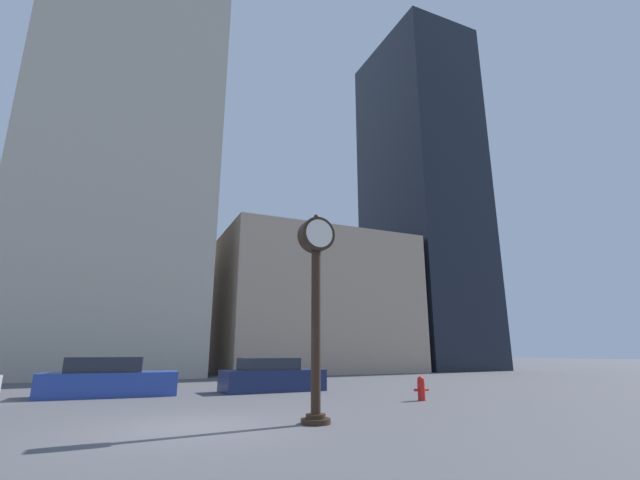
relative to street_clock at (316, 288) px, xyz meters
The scene contains 8 objects.
ground_plane 4.24m from the street_clock, 164.80° to the left, with size 200.00×200.00×0.00m, color #515156.
building_tall_tower 30.13m from the street_clock, 102.69° to the left, with size 12.68×12.00×38.97m.
building_storefront_row 26.89m from the street_clock, 67.42° to the left, with size 15.80×12.00×11.23m.
building_glass_modern 36.63m from the street_clock, 47.24° to the left, with size 8.33×12.00×35.24m.
street_clock is the anchor object (origin of this frame).
car_blue 10.46m from the street_clock, 117.25° to the left, with size 4.86×2.05×1.44m.
car_navy 9.03m from the street_clock, 78.93° to the left, with size 4.39×1.96×1.37m.
fire_hydrant_near 6.67m from the street_clock, 29.28° to the left, with size 0.58×0.25×0.81m.
Camera 1 is at (-1.63, -10.57, 1.64)m, focal length 24.00 mm.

